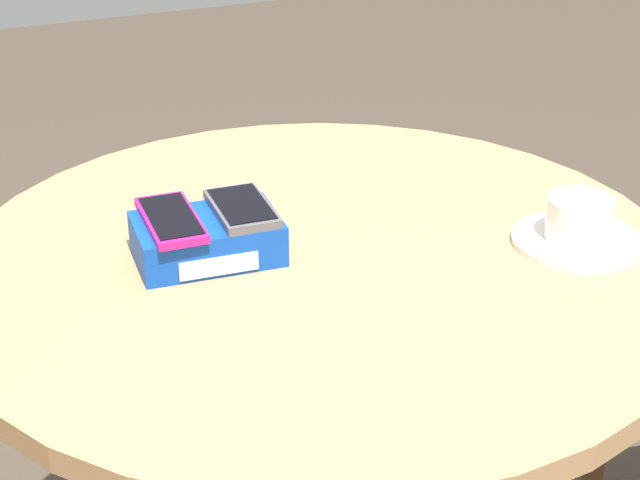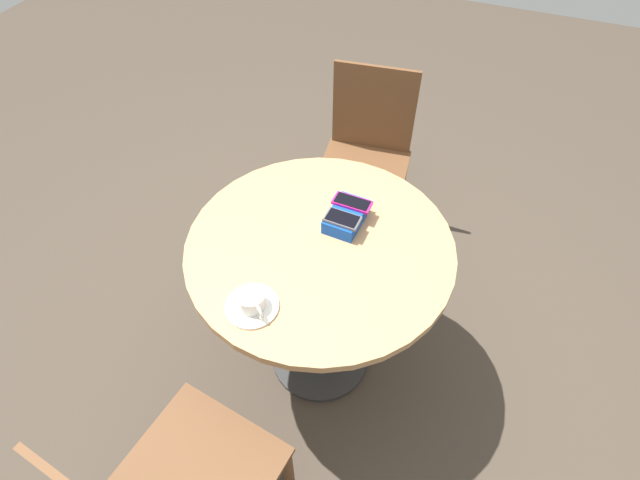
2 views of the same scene
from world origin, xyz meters
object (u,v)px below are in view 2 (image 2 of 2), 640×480
Objects in this scene: round_table at (320,270)px; chair_near_window at (366,158)px; phone_gray at (342,219)px; coffee_cup at (251,301)px; phone_magenta at (352,202)px; phone_box at (346,216)px; saucer at (252,306)px.

chair_near_window is (-0.87, -0.10, -0.18)m from round_table.
coffee_cup is at bearing -19.75° from phone_gray.
coffee_cup is (0.48, -0.15, -0.02)m from phone_magenta.
chair_near_window reaches higher than round_table.
phone_box is 0.06m from phone_gray.
phone_gray is at bearing -2.67° from phone_magenta.
phone_gray is 0.74× the size of saucer.
phone_gray is 1.18× the size of coffee_cup.
coffee_cup is at bearing 0.42° from chair_near_window.
phone_gray is at bearing 150.60° from round_table.
phone_box is 0.20× the size of chair_near_window.
phone_box is 0.05m from phone_magenta.
saucer is (0.39, -0.14, -0.05)m from phone_gray.
phone_gray reaches higher than phone_box.
round_table is at bearing 6.78° from chair_near_window.
phone_box is at bearing -178.11° from phone_gray.
phone_box is at bearing 11.38° from chair_near_window.
chair_near_window is (-1.18, -0.01, -0.35)m from coffee_cup.
phone_gray is at bearing 160.25° from coffee_cup.
phone_gray is 0.14× the size of chair_near_window.
round_table is 1.03× the size of chair_near_window.
phone_box is 1.10× the size of saucer.
phone_gray is 0.42m from saucer.
phone_magenta is (-0.17, 0.05, 0.20)m from round_table.
coffee_cup is (0.00, 0.00, 0.03)m from saucer.
round_table is at bearing -29.40° from phone_gray.
chair_near_window is at bearing -168.62° from phone_box.
phone_magenta reaches higher than coffee_cup.
chair_near_window is (-1.17, -0.01, -0.32)m from saucer.
phone_magenta is at bearing 177.33° from phone_gray.
chair_near_window is (-0.78, -0.15, -0.38)m from phone_gray.
chair_near_window reaches higher than phone_box.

